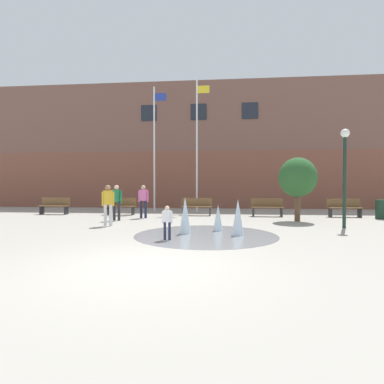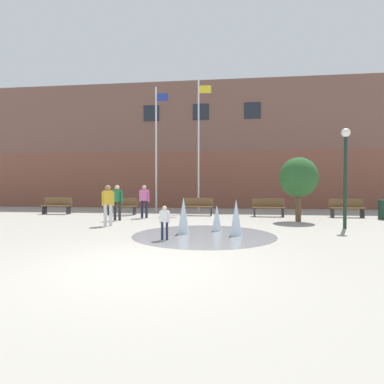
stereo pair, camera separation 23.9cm
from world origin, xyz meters
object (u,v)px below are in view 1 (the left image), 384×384
(park_bench_center, at_px, (197,206))
(street_tree_near_building, at_px, (298,178))
(flagpole_left, at_px, (155,145))
(trash_can, at_px, (382,209))
(park_bench_near_trashcan, at_px, (344,207))
(teen_by_trashcan, at_px, (143,199))
(park_bench_under_right_flagpole, at_px, (267,207))
(adult_near_bench, at_px, (117,200))
(child_with_pink_shirt, at_px, (167,220))
(lamp_post_right_lane, at_px, (345,163))
(park_bench_far_left, at_px, (55,206))
(park_bench_left_of_flagpoles, at_px, (121,206))
(adult_watching, at_px, (108,202))
(flagpole_right, at_px, (197,142))

(park_bench_center, xyz_separation_m, street_tree_near_building, (4.61, -2.19, 1.44))
(flagpole_left, distance_m, trash_can, 12.55)
(flagpole_left, distance_m, street_tree_near_building, 8.92)
(park_bench_near_trashcan, xyz_separation_m, trash_can, (1.42, -0.72, -0.03))
(teen_by_trashcan, distance_m, street_tree_near_building, 7.17)
(park_bench_under_right_flagpole, bearing_deg, adult_near_bench, -160.43)
(trash_can, bearing_deg, park_bench_under_right_flagpole, 172.45)
(child_with_pink_shirt, height_order, flagpole_left, flagpole_left)
(flagpole_left, height_order, lamp_post_right_lane, flagpole_left)
(street_tree_near_building, bearing_deg, park_bench_near_trashcan, 36.25)
(flagpole_left, bearing_deg, park_bench_far_left, -153.93)
(park_bench_left_of_flagpoles, bearing_deg, park_bench_center, 1.02)
(teen_by_trashcan, xyz_separation_m, child_with_pink_shirt, (2.18, -5.67, -0.35))
(lamp_post_right_lane, height_order, street_tree_near_building, lamp_post_right_lane)
(adult_watching, relative_size, lamp_post_right_lane, 0.43)
(park_bench_left_of_flagpoles, relative_size, adult_watching, 1.01)
(park_bench_center, height_order, lamp_post_right_lane, lamp_post_right_lane)
(adult_near_bench, height_order, street_tree_near_building, street_tree_near_building)
(park_bench_left_of_flagpoles, xyz_separation_m, trash_can, (12.93, -0.80, -0.03))
(park_bench_left_of_flagpoles, xyz_separation_m, adult_near_bench, (0.70, -2.60, 0.45))
(park_bench_left_of_flagpoles, distance_m, adult_watching, 4.53)
(child_with_pink_shirt, bearing_deg, flagpole_left, 126.34)
(child_with_pink_shirt, bearing_deg, park_bench_left_of_flagpoles, 139.92)
(adult_watching, xyz_separation_m, trash_can, (11.92, 3.60, -0.48))
(park_bench_under_right_flagpole, bearing_deg, flagpole_right, 146.07)
(teen_by_trashcan, bearing_deg, lamp_post_right_lane, -7.07)
(park_bench_center, height_order, adult_watching, adult_watching)
(park_bench_far_left, relative_size, trash_can, 1.78)
(park_bench_far_left, bearing_deg, park_bench_center, 0.87)
(park_bench_left_of_flagpoles, bearing_deg, child_with_pink_shirt, -61.93)
(park_bench_under_right_flagpole, bearing_deg, teen_by_trashcan, -167.15)
(flagpole_right, distance_m, street_tree_near_building, 6.98)
(flagpole_left, distance_m, flagpole_right, 2.62)
(park_bench_far_left, xyz_separation_m, adult_near_bench, (4.41, -2.56, 0.45))
(adult_watching, distance_m, lamp_post_right_lane, 9.03)
(park_bench_center, height_order, park_bench_under_right_flagpole, same)
(park_bench_under_right_flagpole, relative_size, trash_can, 1.78)
(lamp_post_right_lane, bearing_deg, adult_watching, -178.08)
(teen_by_trashcan, relative_size, adult_watching, 1.00)
(park_bench_near_trashcan, bearing_deg, trash_can, -27.06)
(park_bench_under_right_flagpole, bearing_deg, child_with_pink_shirt, -118.94)
(teen_by_trashcan, height_order, street_tree_near_building, street_tree_near_building)
(flagpole_left, height_order, trash_can, flagpole_left)
(street_tree_near_building, bearing_deg, adult_watching, -163.55)
(child_with_pink_shirt, height_order, trash_can, child_with_pink_shirt)
(flagpole_right, bearing_deg, child_with_pink_shirt, -90.82)
(park_bench_near_trashcan, distance_m, flagpole_left, 11.06)
(adult_watching, xyz_separation_m, flagpole_left, (0.34, 6.82, 3.11))
(park_bench_center, bearing_deg, flagpole_left, 139.65)
(park_bench_far_left, relative_size, lamp_post_right_lane, 0.44)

